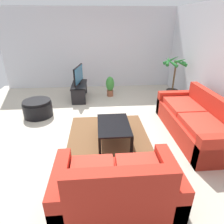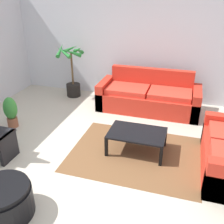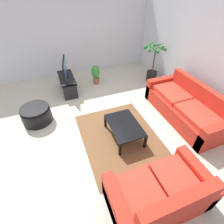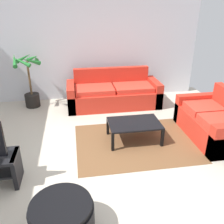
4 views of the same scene
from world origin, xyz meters
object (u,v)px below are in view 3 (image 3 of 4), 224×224
(couch_loveseat, at_px, (159,194))
(ottoman, at_px, (36,114))
(potted_plant_small, at_px, (96,74))
(couch_main, at_px, (185,107))
(tv, at_px, (65,69))
(potted_palm, at_px, (153,65))
(tv_stand, at_px, (67,82))
(coffee_table, at_px, (124,126))

(couch_loveseat, bearing_deg, ottoman, -148.44)
(potted_plant_small, bearing_deg, couch_main, 32.98)
(tv, bearing_deg, potted_palm, 83.02)
(tv_stand, distance_m, ottoman, 1.55)
(potted_plant_small, bearing_deg, tv, -81.74)
(coffee_table, height_order, potted_palm, potted_palm)
(coffee_table, distance_m, ottoman, 2.27)
(tv, relative_size, potted_palm, 0.69)
(coffee_table, distance_m, potted_palm, 2.93)
(coffee_table, bearing_deg, ottoman, -124.84)
(ottoman, bearing_deg, potted_palm, 102.17)
(coffee_table, bearing_deg, tv_stand, -160.76)
(couch_loveseat, xyz_separation_m, tv_stand, (-4.05, -0.76, 0.01))
(tv_stand, relative_size, potted_plant_small, 1.70)
(couch_main, xyz_separation_m, coffee_table, (0.10, -1.75, 0.03))
(tv_stand, relative_size, tv, 1.20)
(tv, relative_size, potted_plant_small, 1.42)
(couch_loveseat, distance_m, tv, 4.14)
(coffee_table, xyz_separation_m, ottoman, (-1.29, -1.86, -0.12))
(couch_main, height_order, coffee_table, couch_main)
(tv_stand, height_order, potted_plant_small, potted_plant_small)
(tv, xyz_separation_m, coffee_table, (2.48, 0.86, -0.44))
(couch_loveseat, distance_m, coffee_table, 1.57)
(coffee_table, distance_m, potted_plant_small, 2.62)
(coffee_table, height_order, potted_plant_small, potted_plant_small)
(coffee_table, height_order, ottoman, ottoman)
(couch_loveseat, height_order, tv_stand, couch_loveseat)
(tv_stand, bearing_deg, potted_plant_small, 98.20)
(potted_palm, height_order, potted_plant_small, potted_palm)
(couch_main, distance_m, tv_stand, 3.54)
(coffee_table, xyz_separation_m, potted_plant_small, (-2.62, 0.11, 0.02))
(tv_stand, distance_m, potted_palm, 2.90)
(couch_loveseat, height_order, potted_plant_small, couch_loveseat)
(couch_main, bearing_deg, potted_plant_small, -147.02)
(couch_loveseat, bearing_deg, couch_main, 132.00)
(tv, height_order, ottoman, tv)
(potted_palm, relative_size, ottoman, 1.84)
(tv_stand, bearing_deg, couch_main, 47.71)
(couch_main, relative_size, couch_loveseat, 1.44)
(couch_loveseat, xyz_separation_m, tv, (-4.05, -0.76, 0.47))
(tv_stand, height_order, ottoman, tv_stand)
(tv_stand, distance_m, coffee_table, 2.63)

